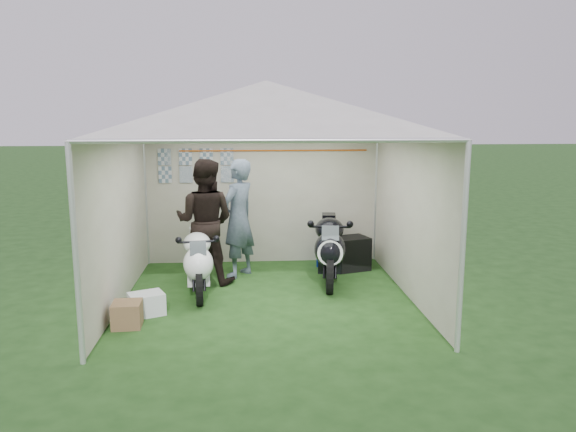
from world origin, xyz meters
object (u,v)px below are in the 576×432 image
at_px(motorcycle_black, 329,246).
at_px(equipment_box, 351,253).
at_px(crate_1, 127,314).
at_px(paddock_stand, 328,257).
at_px(person_dark_jacket, 205,221).
at_px(canopy_tent, 266,113).
at_px(crate_0, 146,304).
at_px(motorcycle_white, 198,260).
at_px(person_blue_jacket, 238,218).

xyz_separation_m(motorcycle_black, equipment_box, (0.46, 0.65, -0.28)).
bearing_deg(crate_1, equipment_box, 36.22).
relative_size(paddock_stand, person_dark_jacket, 0.21).
bearing_deg(crate_1, canopy_tent, 30.05).
xyz_separation_m(canopy_tent, crate_1, (-1.75, -1.01, -2.42)).
bearing_deg(crate_0, motorcycle_black, 26.54).
distance_m(motorcycle_white, paddock_stand, 2.52).
bearing_deg(canopy_tent, motorcycle_white, 166.40).
relative_size(motorcycle_white, equipment_box, 3.29).
xyz_separation_m(motorcycle_white, equipment_box, (2.44, 1.09, -0.22)).
distance_m(motorcycle_white, crate_0, 1.09).
bearing_deg(canopy_tent, paddock_stand, 55.28).
relative_size(crate_0, crate_1, 1.24).
bearing_deg(person_dark_jacket, person_blue_jacket, -134.14).
xyz_separation_m(paddock_stand, equipment_box, (0.34, -0.27, 0.13)).
height_order(motorcycle_white, equipment_box, motorcycle_white).
height_order(person_dark_jacket, person_blue_jacket, person_dark_jacket).
relative_size(canopy_tent, crate_0, 13.22).
xyz_separation_m(motorcycle_black, crate_0, (-2.57, -1.29, -0.42)).
distance_m(canopy_tent, paddock_stand, 3.11).
bearing_deg(crate_0, person_dark_jacket, 64.38).
xyz_separation_m(person_dark_jacket, equipment_box, (2.36, 0.53, -0.68)).
distance_m(motorcycle_white, equipment_box, 2.68).
bearing_deg(person_blue_jacket, crate_1, 5.00).
bearing_deg(motorcycle_black, crate_1, -140.72).
bearing_deg(crate_0, canopy_tent, 20.85).
bearing_deg(person_blue_jacket, motorcycle_black, 110.81).
bearing_deg(crate_1, motorcycle_white, 58.73).
height_order(canopy_tent, person_dark_jacket, canopy_tent).
distance_m(person_dark_jacket, crate_1, 2.14).
bearing_deg(motorcycle_white, paddock_stand, 26.89).
height_order(motorcycle_black, crate_1, motorcycle_black).
bearing_deg(paddock_stand, motorcycle_white, -147.07).
bearing_deg(paddock_stand, equipment_box, -38.39).
bearing_deg(canopy_tent, crate_0, -159.15).
bearing_deg(motorcycle_white, person_blue_jacket, 49.99).
relative_size(paddock_stand, crate_1, 1.16).
distance_m(person_blue_jacket, crate_0, 2.22).
height_order(paddock_stand, crate_1, crate_1).
bearing_deg(motorcycle_white, motorcycle_black, 6.56).
xyz_separation_m(canopy_tent, paddock_stand, (1.11, 1.60, -2.43)).
relative_size(motorcycle_black, crate_0, 4.74).
bearing_deg(equipment_box, motorcycle_white, -155.91).
height_order(canopy_tent, motorcycle_black, canopy_tent).
xyz_separation_m(motorcycle_white, crate_1, (-0.76, -1.25, -0.34)).
xyz_separation_m(canopy_tent, person_blue_jacket, (-0.41, 1.10, -1.64)).
bearing_deg(person_dark_jacket, motorcycle_black, -168.53).
height_order(motorcycle_white, motorcycle_black, motorcycle_black).
relative_size(person_dark_jacket, person_blue_jacket, 1.02).
xyz_separation_m(motorcycle_white, person_dark_jacket, (0.07, 0.55, 0.46)).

